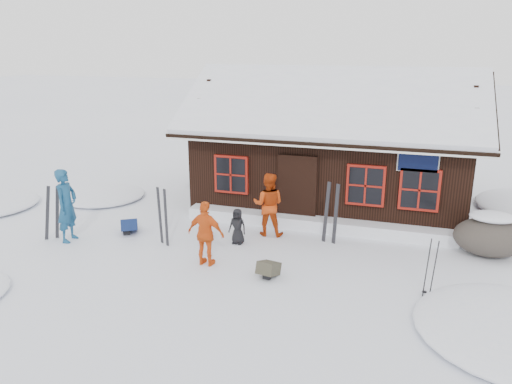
% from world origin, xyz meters
% --- Properties ---
extents(ground, '(120.00, 120.00, 0.00)m').
position_xyz_m(ground, '(0.00, 0.00, 0.00)').
color(ground, white).
rests_on(ground, ground).
extents(mountain_hut, '(8.90, 6.09, 4.42)m').
position_xyz_m(mountain_hut, '(1.50, 4.98, 1.58)').
color(mountain_hut, black).
rests_on(mountain_hut, ground).
extents(snow_drift, '(7.60, 0.60, 0.35)m').
position_xyz_m(snow_drift, '(1.50, 2.25, 0.17)').
color(snow_drift, white).
rests_on(snow_drift, ground).
extents(snow_mounds, '(20.60, 13.20, 0.48)m').
position_xyz_m(snow_mounds, '(1.65, 1.86, 0.00)').
color(snow_mounds, white).
rests_on(snow_mounds, ground).
extents(skier_teal, '(0.53, 0.75, 1.96)m').
position_xyz_m(skier_teal, '(-4.59, -0.58, 0.98)').
color(skier_teal, navy).
rests_on(skier_teal, ground).
extents(skier_orange_left, '(0.92, 0.75, 1.75)m').
position_xyz_m(skier_orange_left, '(0.34, 1.44, 0.87)').
color(skier_orange_left, '#B8380D').
rests_on(skier_orange_left, ground).
extents(skier_orange_right, '(0.95, 0.45, 1.57)m').
position_xyz_m(skier_orange_right, '(-0.50, -0.89, 0.79)').
color(skier_orange_right, '#E25617').
rests_on(skier_orange_right, ground).
extents(skier_crouched, '(0.48, 0.33, 0.96)m').
position_xyz_m(skier_crouched, '(-0.25, 0.58, 0.48)').
color(skier_crouched, black).
rests_on(skier_crouched, ground).
extents(boulder, '(1.72, 1.29, 1.00)m').
position_xyz_m(boulder, '(5.94, 1.77, 0.51)').
color(boulder, '#484139').
rests_on(boulder, ground).
extents(ski_pair_left, '(0.49, 0.25, 1.52)m').
position_xyz_m(ski_pair_left, '(-5.06, -0.61, 0.71)').
color(ski_pair_left, black).
rests_on(ski_pair_left, ground).
extents(ski_pair_mid, '(0.36, 0.19, 1.58)m').
position_xyz_m(ski_pair_mid, '(-2.07, -0.05, 0.74)').
color(ski_pair_mid, black).
rests_on(ski_pair_mid, ground).
extents(ski_pair_right, '(0.44, 0.19, 1.70)m').
position_xyz_m(ski_pair_right, '(2.06, 1.36, 0.80)').
color(ski_pair_right, black).
rests_on(ski_pair_right, ground).
extents(ski_poles, '(0.23, 0.12, 1.30)m').
position_xyz_m(ski_poles, '(4.50, -0.90, 0.61)').
color(ski_poles, black).
rests_on(ski_poles, ground).
extents(backpack_blue, '(0.67, 0.72, 0.32)m').
position_xyz_m(backpack_blue, '(-3.36, 0.38, 0.16)').
color(backpack_blue, '#11204C').
rests_on(backpack_blue, ground).
extents(backpack_olive, '(0.48, 0.58, 0.28)m').
position_xyz_m(backpack_olive, '(1.08, -1.06, 0.14)').
color(backpack_olive, '#3D392B').
rests_on(backpack_olive, ground).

